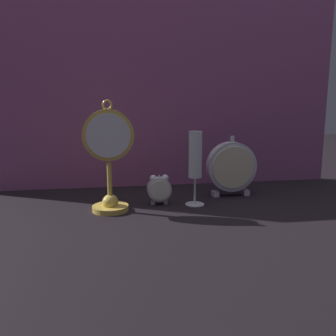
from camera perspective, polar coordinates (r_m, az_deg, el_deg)
ground_plane at (r=1.14m, az=0.64°, el=-6.38°), size 4.00×4.00×0.00m
fabric_backdrop_drape at (r=1.42m, az=-1.62°, el=13.16°), size 1.36×0.01×0.79m
pocket_watch_on_stand at (r=1.11m, az=-8.97°, el=0.59°), size 0.15×0.11×0.33m
alarm_clock_twin_bell at (r=1.19m, az=-1.35°, el=-3.08°), size 0.08×0.03×0.10m
mantel_clock_silver at (r=1.30m, az=9.65°, el=0.16°), size 0.17×0.04×0.21m
champagne_flute at (r=1.17m, az=4.17°, el=1.20°), size 0.06×0.06×0.23m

